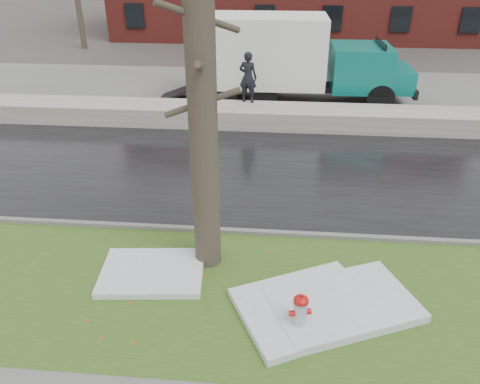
# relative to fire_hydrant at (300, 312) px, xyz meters

# --- Properties ---
(ground) EXTENTS (120.00, 120.00, 0.00)m
(ground) POSITION_rel_fire_hydrant_xyz_m (-1.59, 2.16, -0.50)
(ground) COLOR #47423D
(ground) RESTS_ON ground
(verge) EXTENTS (60.00, 4.50, 0.04)m
(verge) POSITION_rel_fire_hydrant_xyz_m (-1.59, 0.91, -0.48)
(verge) COLOR #2C4B19
(verge) RESTS_ON ground
(road) EXTENTS (60.00, 7.00, 0.03)m
(road) POSITION_rel_fire_hydrant_xyz_m (-1.59, 6.66, -0.48)
(road) COLOR black
(road) RESTS_ON ground
(parking_lot) EXTENTS (60.00, 9.00, 0.03)m
(parking_lot) POSITION_rel_fire_hydrant_xyz_m (-1.59, 15.16, -0.48)
(parking_lot) COLOR slate
(parking_lot) RESTS_ON ground
(curb) EXTENTS (60.00, 0.15, 0.14)m
(curb) POSITION_rel_fire_hydrant_xyz_m (-1.59, 3.16, -0.43)
(curb) COLOR slate
(curb) RESTS_ON ground
(snowbank) EXTENTS (60.00, 1.60, 0.75)m
(snowbank) POSITION_rel_fire_hydrant_xyz_m (-1.59, 10.86, -0.12)
(snowbank) COLOR #B2ACA3
(snowbank) RESTS_ON ground
(fire_hydrant) EXTENTS (0.43, 0.39, 0.86)m
(fire_hydrant) POSITION_rel_fire_hydrant_xyz_m (0.00, 0.00, 0.00)
(fire_hydrant) COLOR #AEB0B7
(fire_hydrant) RESTS_ON verge
(tree) EXTENTS (1.50, 1.79, 7.24)m
(tree) POSITION_rel_fire_hydrant_xyz_m (-2.01, 1.99, 3.19)
(tree) COLOR #504739
(tree) RESTS_ON verge
(box_truck) EXTENTS (11.04, 2.75, 3.68)m
(box_truck) POSITION_rel_fire_hydrant_xyz_m (-0.43, 13.97, 1.45)
(box_truck) COLOR black
(box_truck) RESTS_ON ground
(worker) EXTENTS (0.81, 0.63, 1.97)m
(worker) POSITION_rel_fire_hydrant_xyz_m (-1.82, 11.46, 1.24)
(worker) COLOR black
(worker) RESTS_ON snowbank
(snow_patch_near) EXTENTS (3.22, 2.94, 0.16)m
(snow_patch_near) POSITION_rel_fire_hydrant_xyz_m (0.17, 0.53, -0.38)
(snow_patch_near) COLOR silver
(snow_patch_near) RESTS_ON verge
(snow_patch_far) EXTENTS (2.34, 1.80, 0.14)m
(snow_patch_far) POSITION_rel_fire_hydrant_xyz_m (-3.15, 1.36, -0.39)
(snow_patch_far) COLOR silver
(snow_patch_far) RESTS_ON verge
(snow_patch_side) EXTENTS (3.28, 2.75, 0.18)m
(snow_patch_side) POSITION_rel_fire_hydrant_xyz_m (0.88, 0.69, -0.37)
(snow_patch_side) COLOR silver
(snow_patch_side) RESTS_ON verge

